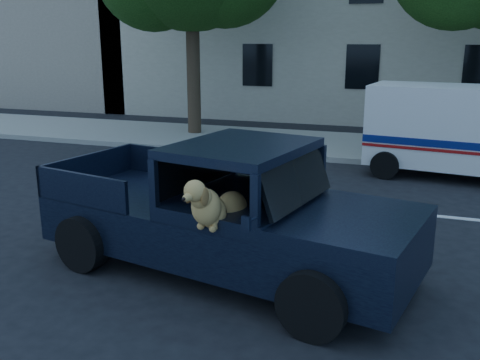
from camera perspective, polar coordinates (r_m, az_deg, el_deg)
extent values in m
plane|color=black|center=(8.14, -6.04, -8.55)|extent=(120.00, 120.00, 0.00)
cube|color=gray|center=(16.57, 7.40, 3.84)|extent=(60.00, 4.00, 0.15)
cylinder|color=#332619|center=(17.89, -4.99, 11.58)|extent=(0.44, 0.44, 4.40)
cube|color=beige|center=(23.28, 19.25, 17.28)|extent=(26.00, 6.00, 9.00)
cube|color=tan|center=(29.53, -19.94, 15.58)|extent=(12.00, 6.00, 8.00)
cube|color=black|center=(7.54, -1.54, -5.20)|extent=(5.55, 3.05, 0.67)
cube|color=black|center=(6.65, 12.24, -4.56)|extent=(1.90, 2.29, 0.16)
cube|color=black|center=(7.09, 0.13, 3.44)|extent=(1.93, 2.22, 0.12)
cube|color=black|center=(6.80, 6.07, -0.20)|extent=(0.61, 1.75, 0.57)
cube|color=black|center=(6.89, -0.35, -5.48)|extent=(0.66, 0.66, 0.38)
cube|color=black|center=(5.78, 0.67, -4.64)|extent=(0.11, 0.07, 0.16)
cube|color=silver|center=(13.67, 21.79, 2.41)|extent=(4.14, 2.29, 0.47)
cube|color=silver|center=(13.55, 20.59, 6.46)|extent=(3.40, 2.19, 1.41)
cube|color=navy|center=(12.75, 19.91, 3.68)|extent=(3.16, 0.44, 0.17)
cube|color=#9E0F0F|center=(12.78, 19.85, 3.02)|extent=(3.16, 0.44, 0.07)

